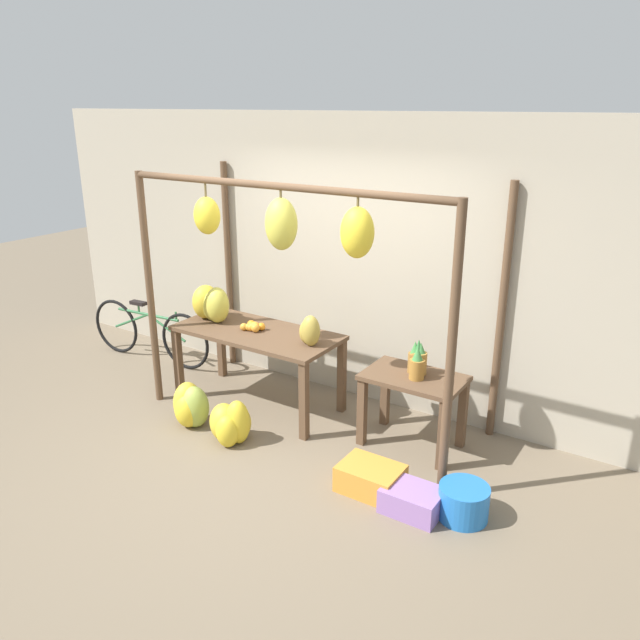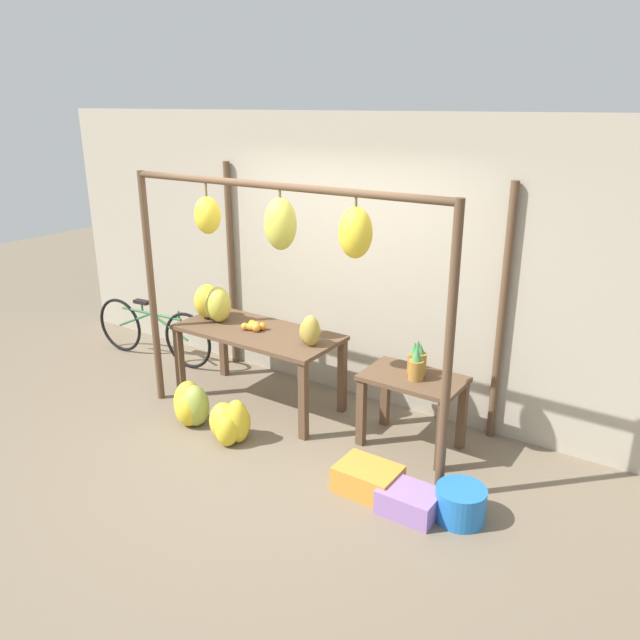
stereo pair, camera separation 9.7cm
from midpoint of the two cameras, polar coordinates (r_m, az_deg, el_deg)
The scene contains 15 objects.
ground_plane at distance 5.45m, azimuth -6.68°, elevation -12.65°, with size 20.00×20.00×0.00m, color #756651.
shop_wall_back at distance 6.15m, azimuth 2.52°, elevation 5.41°, with size 8.00×0.08×2.80m.
stall_awning at distance 5.21m, azimuth -2.68°, elevation 6.16°, with size 3.14×1.30×2.29m.
display_table_main at distance 6.10m, azimuth -6.22°, elevation -1.95°, with size 1.64×0.75×0.78m.
display_table_side at distance 5.45m, azimuth 8.01°, elevation -6.54°, with size 0.85×0.54×0.67m.
banana_pile_on_table at distance 6.38m, azimuth -10.26°, elevation 1.44°, with size 0.52×0.38×0.36m.
orange_pile at distance 6.06m, azimuth -6.61°, elevation -0.60°, with size 0.22×0.17×0.09m.
pineapple_cluster at distance 5.36m, azimuth 8.39°, elevation -3.75°, with size 0.20×0.24×0.31m.
banana_pile_ground_left at distance 6.00m, azimuth -12.19°, elevation -7.74°, with size 0.41×0.43×0.42m.
banana_pile_ground_right at distance 5.66m, azimuth -8.60°, elevation -9.37°, with size 0.46×0.43×0.41m.
fruit_crate_white at distance 5.02m, azimuth 4.07°, elevation -14.23°, with size 0.48×0.36×0.21m.
blue_bucket at distance 4.82m, azimuth 12.40°, elevation -15.96°, with size 0.37×0.37×0.26m.
parked_bicycle at distance 7.52m, azimuth -15.69°, elevation -1.08°, with size 1.71×0.17×0.70m.
papaya_pile at distance 5.64m, azimuth -1.47°, elevation -1.02°, with size 0.25×0.22×0.29m.
fruit_crate_purple at distance 4.83m, azimuth 7.87°, elevation -16.01°, with size 0.43×0.32×0.19m.
Camera 1 is at (2.98, -3.54, 2.87)m, focal length 35.00 mm.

